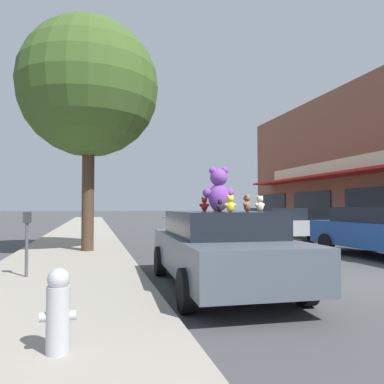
{
  "coord_description": "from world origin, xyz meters",
  "views": [
    {
      "loc": [
        -5.15,
        -6.37,
        1.49
      ],
      "look_at": [
        -2.79,
        2.58,
        1.86
      ],
      "focal_mm": 35.0,
      "sensor_mm": 36.0,
      "label": 1
    }
  ],
  "objects_px": {
    "parking_meter": "(27,235)",
    "fire_hydrant": "(58,310)",
    "teddy_bear_giant": "(219,190)",
    "teddy_bear_yellow": "(230,204)",
    "parked_car_far_center": "(384,231)",
    "teddy_bear_orange": "(215,204)",
    "parked_car_far_right": "(276,222)",
    "street_tree": "(89,88)",
    "plush_art_car": "(219,247)",
    "teddy_bear_white": "(215,205)",
    "teddy_bear_black": "(220,206)",
    "teddy_bear_cream": "(260,204)",
    "teddy_bear_brown": "(247,203)",
    "teddy_bear_red": "(204,204)"
  },
  "relations": [
    {
      "from": "parked_car_far_right",
      "to": "fire_hydrant",
      "type": "distance_m",
      "value": 14.72
    },
    {
      "from": "parked_car_far_center",
      "to": "parking_meter",
      "type": "distance_m",
      "value": 9.5
    },
    {
      "from": "teddy_bear_red",
      "to": "fire_hydrant",
      "type": "xyz_separation_m",
      "value": [
        -2.46,
        -3.41,
        -1.02
      ]
    },
    {
      "from": "teddy_bear_black",
      "to": "street_tree",
      "type": "xyz_separation_m",
      "value": [
        -2.34,
        5.92,
        3.75
      ]
    },
    {
      "from": "parked_car_far_right",
      "to": "street_tree",
      "type": "relative_size",
      "value": 0.64
    },
    {
      "from": "teddy_bear_cream",
      "to": "teddy_bear_brown",
      "type": "relative_size",
      "value": 0.9
    },
    {
      "from": "teddy_bear_black",
      "to": "parked_car_far_center",
      "type": "distance_m",
      "value": 6.68
    },
    {
      "from": "teddy_bear_yellow",
      "to": "parking_meter",
      "type": "distance_m",
      "value": 4.17
    },
    {
      "from": "teddy_bear_yellow",
      "to": "street_tree",
      "type": "distance_m",
      "value": 7.95
    },
    {
      "from": "teddy_bear_brown",
      "to": "teddy_bear_yellow",
      "type": "relative_size",
      "value": 1.19
    },
    {
      "from": "parking_meter",
      "to": "fire_hydrant",
      "type": "bearing_deg",
      "value": -77.23
    },
    {
      "from": "teddy_bear_orange",
      "to": "street_tree",
      "type": "relative_size",
      "value": 0.04
    },
    {
      "from": "teddy_bear_red",
      "to": "teddy_bear_yellow",
      "type": "height_order",
      "value": "teddy_bear_red"
    },
    {
      "from": "teddy_bear_orange",
      "to": "teddy_bear_yellow",
      "type": "relative_size",
      "value": 1.17
    },
    {
      "from": "teddy_bear_giant",
      "to": "teddy_bear_yellow",
      "type": "bearing_deg",
      "value": 85.37
    },
    {
      "from": "parked_car_far_right",
      "to": "teddy_bear_cream",
      "type": "bearing_deg",
      "value": -118.83
    },
    {
      "from": "teddy_bear_giant",
      "to": "parked_car_far_right",
      "type": "distance_m",
      "value": 10.81
    },
    {
      "from": "teddy_bear_yellow",
      "to": "fire_hydrant",
      "type": "xyz_separation_m",
      "value": [
        -2.4,
        -1.79,
        -1.02
      ]
    },
    {
      "from": "teddy_bear_brown",
      "to": "teddy_bear_yellow",
      "type": "height_order",
      "value": "teddy_bear_brown"
    },
    {
      "from": "teddy_bear_orange",
      "to": "teddy_bear_giant",
      "type": "bearing_deg",
      "value": 34.26
    },
    {
      "from": "parking_meter",
      "to": "parked_car_far_center",
      "type": "bearing_deg",
      "value": 6.94
    },
    {
      "from": "plush_art_car",
      "to": "teddy_bear_giant",
      "type": "bearing_deg",
      "value": 76.32
    },
    {
      "from": "plush_art_car",
      "to": "parked_car_far_center",
      "type": "relative_size",
      "value": 1.02
    },
    {
      "from": "teddy_bear_orange",
      "to": "teddy_bear_yellow",
      "type": "distance_m",
      "value": 2.03
    },
    {
      "from": "teddy_bear_brown",
      "to": "teddy_bear_orange",
      "type": "bearing_deg",
      "value": -119.0
    },
    {
      "from": "teddy_bear_brown",
      "to": "parked_car_far_center",
      "type": "bearing_deg",
      "value": 159.26
    },
    {
      "from": "teddy_bear_brown",
      "to": "teddy_bear_yellow",
      "type": "distance_m",
      "value": 1.23
    },
    {
      "from": "teddy_bear_brown",
      "to": "plush_art_car",
      "type": "bearing_deg",
      "value": -49.93
    },
    {
      "from": "teddy_bear_white",
      "to": "teddy_bear_orange",
      "type": "bearing_deg",
      "value": -154.4
    },
    {
      "from": "teddy_bear_orange",
      "to": "plush_art_car",
      "type": "bearing_deg",
      "value": 33.74
    },
    {
      "from": "teddy_bear_brown",
      "to": "teddy_bear_white",
      "type": "bearing_deg",
      "value": -110.42
    },
    {
      "from": "teddy_bear_cream",
      "to": "teddy_bear_orange",
      "type": "relative_size",
      "value": 0.91
    },
    {
      "from": "teddy_bear_red",
      "to": "plush_art_car",
      "type": "bearing_deg",
      "value": 112.97
    },
    {
      "from": "parked_car_far_center",
      "to": "fire_hydrant",
      "type": "height_order",
      "value": "parked_car_far_center"
    },
    {
      "from": "teddy_bear_white",
      "to": "parked_car_far_right",
      "type": "bearing_deg",
      "value": -170.21
    },
    {
      "from": "teddy_bear_cream",
      "to": "teddy_bear_orange",
      "type": "xyz_separation_m",
      "value": [
        -0.44,
        1.26,
        0.01
      ]
    },
    {
      "from": "plush_art_car",
      "to": "parked_car_far_center",
      "type": "xyz_separation_m",
      "value": [
        5.91,
        2.52,
        0.04
      ]
    },
    {
      "from": "teddy_bear_yellow",
      "to": "teddy_bear_white",
      "type": "bearing_deg",
      "value": -108.41
    },
    {
      "from": "plush_art_car",
      "to": "teddy_bear_yellow",
      "type": "distance_m",
      "value": 1.31
    },
    {
      "from": "teddy_bear_cream",
      "to": "parked_car_far_right",
      "type": "relative_size",
      "value": 0.06
    },
    {
      "from": "teddy_bear_black",
      "to": "teddy_bear_orange",
      "type": "bearing_deg",
      "value": -135.24
    },
    {
      "from": "teddy_bear_black",
      "to": "parking_meter",
      "type": "relative_size",
      "value": 0.17
    },
    {
      "from": "plush_art_car",
      "to": "teddy_bear_brown",
      "type": "distance_m",
      "value": 0.97
    },
    {
      "from": "fire_hydrant",
      "to": "parking_meter",
      "type": "distance_m",
      "value": 4.32
    },
    {
      "from": "teddy_bear_yellow",
      "to": "teddy_bear_black",
      "type": "bearing_deg",
      "value": -103.6
    },
    {
      "from": "teddy_bear_giant",
      "to": "street_tree",
      "type": "relative_size",
      "value": 0.12
    },
    {
      "from": "teddy_bear_brown",
      "to": "teddy_bear_red",
      "type": "distance_m",
      "value": 0.9
    },
    {
      "from": "teddy_bear_giant",
      "to": "fire_hydrant",
      "type": "xyz_separation_m",
      "value": [
        -2.62,
        -3.0,
        -1.3
      ]
    },
    {
      "from": "parked_car_far_right",
      "to": "parked_car_far_center",
      "type": "bearing_deg",
      "value": -90.0
    },
    {
      "from": "teddy_bear_cream",
      "to": "fire_hydrant",
      "type": "height_order",
      "value": "teddy_bear_cream"
    }
  ]
}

